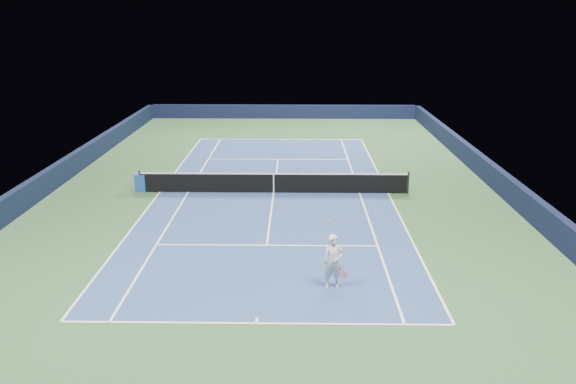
{
  "coord_description": "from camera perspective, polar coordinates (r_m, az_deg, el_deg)",
  "views": [
    {
      "loc": [
        1.1,
        -25.6,
        8.25
      ],
      "look_at": [
        0.74,
        -3.0,
        1.0
      ],
      "focal_mm": 35.0,
      "sensor_mm": 36.0,
      "label": 1
    }
  ],
  "objects": [
    {
      "name": "sideline_doubles_right",
      "position": [
        27.24,
        10.14,
        -0.11
      ],
      "size": [
        0.08,
        23.77,
        0.0
      ],
      "primitive_type": "cube",
      "color": "white",
      "rests_on": "ground"
    },
    {
      "name": "wall_left",
      "position": [
        29.27,
        -23.16,
        1.07
      ],
      "size": [
        0.35,
        40.0,
        1.1
      ],
      "primitive_type": "cube",
      "color": "#111933",
      "rests_on": "ground"
    },
    {
      "name": "sideline_singles_left",
      "position": [
        27.39,
        -10.09,
        -0.01
      ],
      "size": [
        0.08,
        23.77,
        0.0
      ],
      "primitive_type": "cube",
      "color": "white",
      "rests_on": "ground"
    },
    {
      "name": "ground",
      "position": [
        26.91,
        -1.46,
        -0.07
      ],
      "size": [
        40.0,
        40.0,
        0.0
      ],
      "primitive_type": "plane",
      "color": "#2A4B29",
      "rests_on": "ground"
    },
    {
      "name": "service_line_far",
      "position": [
        33.06,
        -1.01,
        3.35
      ],
      "size": [
        8.23,
        0.08,
        0.0
      ],
      "primitive_type": "cube",
      "color": "white",
      "rests_on": "ground"
    },
    {
      "name": "sideline_doubles_left",
      "position": [
        27.68,
        -12.88,
        0.01
      ],
      "size": [
        0.08,
        23.77,
        0.0
      ],
      "primitive_type": "cube",
      "color": "white",
      "rests_on": "ground"
    },
    {
      "name": "wall_far",
      "position": [
        46.08,
        -0.46,
        8.16
      ],
      "size": [
        22.0,
        0.35,
        1.1
      ],
      "primitive_type": "cube",
      "color": "black",
      "rests_on": "ground"
    },
    {
      "name": "wall_right",
      "position": [
        28.44,
        20.88,
        0.88
      ],
      "size": [
        0.35,
        40.0,
        1.1
      ],
      "primitive_type": "cube",
      "color": "black",
      "rests_on": "ground"
    },
    {
      "name": "center_service_line",
      "position": [
        26.91,
        -1.46,
        -0.05
      ],
      "size": [
        0.08,
        12.8,
        0.0
      ],
      "primitive_type": "cube",
      "color": "white",
      "rests_on": "ground"
    },
    {
      "name": "tennis_player",
      "position": [
        17.6,
        4.62,
        -7.06
      ],
      "size": [
        0.82,
        1.29,
        1.98
      ],
      "color": "silver",
      "rests_on": "ground"
    },
    {
      "name": "service_line_near",
      "position": [
        20.92,
        -2.18,
        -5.43
      ],
      "size": [
        8.23,
        0.08,
        0.0
      ],
      "primitive_type": "cube",
      "color": "white",
      "rests_on": "ground"
    },
    {
      "name": "tennis_net",
      "position": [
        26.76,
        -1.47,
        0.96
      ],
      "size": [
        12.9,
        0.1,
        1.07
      ],
      "color": "black",
      "rests_on": "ground"
    },
    {
      "name": "sideline_singles_right",
      "position": [
        27.06,
        7.28,
        -0.09
      ],
      "size": [
        0.08,
        23.77,
        0.0
      ],
      "primitive_type": "cube",
      "color": "white",
      "rests_on": "ground"
    },
    {
      "name": "baseline_far",
      "position": [
        38.39,
        -0.74,
        5.39
      ],
      "size": [
        10.97,
        0.08,
        0.0
      ],
      "primitive_type": "cube",
      "color": "white",
      "rests_on": "ground"
    },
    {
      "name": "center_mark_near",
      "position": [
        16.16,
        -3.19,
        -12.9
      ],
      "size": [
        0.08,
        0.3,
        0.0
      ],
      "primitive_type": "cube",
      "color": "white",
      "rests_on": "ground"
    },
    {
      "name": "court_surface",
      "position": [
        26.91,
        -1.46,
        -0.06
      ],
      "size": [
        10.97,
        23.77,
        0.01
      ],
      "primitive_type": "cube",
      "color": "navy",
      "rests_on": "ground"
    },
    {
      "name": "center_mark_far",
      "position": [
        38.24,
        -0.74,
        5.34
      ],
      "size": [
        0.08,
        0.3,
        0.0
      ],
      "primitive_type": "cube",
      "color": "white",
      "rests_on": "ground"
    },
    {
      "name": "baseline_near",
      "position": [
        16.03,
        -3.23,
        -13.17
      ],
      "size": [
        10.97,
        0.08,
        0.0
      ],
      "primitive_type": "cube",
      "color": "white",
      "rests_on": "ground"
    },
    {
      "name": "sponsor_cube",
      "position": [
        27.97,
        -14.66,
        0.95
      ],
      "size": [
        0.62,
        0.54,
        0.85
      ],
      "color": "#1D4BAE",
      "rests_on": "ground"
    }
  ]
}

